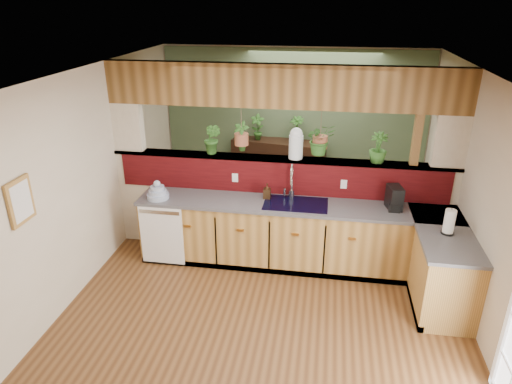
% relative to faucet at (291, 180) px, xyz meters
% --- Properties ---
extents(ground, '(4.60, 7.00, 0.01)m').
position_rel_faucet_xyz_m(ground, '(-0.17, -1.13, -1.16)').
color(ground, brown).
rests_on(ground, ground).
extents(ceiling, '(4.60, 7.00, 0.01)m').
position_rel_faucet_xyz_m(ceiling, '(-0.17, -1.13, 1.44)').
color(ceiling, brown).
rests_on(ceiling, ground).
extents(wall_back, '(4.60, 0.02, 2.60)m').
position_rel_faucet_xyz_m(wall_back, '(-0.17, 2.37, 0.14)').
color(wall_back, beige).
rests_on(wall_back, ground).
extents(wall_left, '(0.02, 7.00, 2.60)m').
position_rel_faucet_xyz_m(wall_left, '(-2.47, -1.13, 0.14)').
color(wall_left, beige).
rests_on(wall_left, ground).
extents(wall_right, '(0.02, 7.00, 2.60)m').
position_rel_faucet_xyz_m(wall_right, '(2.13, -1.13, 0.14)').
color(wall_right, beige).
rests_on(wall_right, ground).
extents(pass_through_partition, '(4.60, 0.21, 2.60)m').
position_rel_faucet_xyz_m(pass_through_partition, '(-0.14, 0.22, 0.03)').
color(pass_through_partition, beige).
rests_on(pass_through_partition, ground).
extents(pass_through_ledge, '(4.60, 0.21, 0.04)m').
position_rel_faucet_xyz_m(pass_through_ledge, '(-0.17, 0.22, 0.21)').
color(pass_through_ledge, brown).
rests_on(pass_through_ledge, ground).
extents(header_beam, '(4.60, 0.15, 0.55)m').
position_rel_faucet_xyz_m(header_beam, '(-0.17, 0.22, 1.16)').
color(header_beam, brown).
rests_on(header_beam, ground).
extents(sage_backwall, '(4.55, 0.02, 2.55)m').
position_rel_faucet_xyz_m(sage_backwall, '(-0.17, 2.35, 0.14)').
color(sage_backwall, '#4B6042').
rests_on(sage_backwall, ground).
extents(countertop, '(4.14, 1.52, 0.90)m').
position_rel_faucet_xyz_m(countertop, '(0.66, -0.26, -0.72)').
color(countertop, olive).
rests_on(countertop, ground).
extents(dishwasher, '(0.58, 0.03, 0.82)m').
position_rel_faucet_xyz_m(dishwasher, '(-1.65, -0.47, -0.71)').
color(dishwasher, white).
rests_on(dishwasher, ground).
extents(navy_sink, '(0.82, 0.50, 0.18)m').
position_rel_faucet_xyz_m(navy_sink, '(0.08, -0.15, -0.34)').
color(navy_sink, black).
rests_on(navy_sink, countertop).
extents(framed_print, '(0.04, 0.35, 0.45)m').
position_rel_faucet_xyz_m(framed_print, '(-2.44, -1.93, 0.39)').
color(framed_print, olive).
rests_on(framed_print, wall_left).
extents(faucet, '(0.21, 0.22, 0.49)m').
position_rel_faucet_xyz_m(faucet, '(0.00, 0.00, 0.00)').
color(faucet, '#B7B7B2').
rests_on(faucet, countertop).
extents(dish_stack, '(0.29, 0.29, 0.25)m').
position_rel_faucet_xyz_m(dish_stack, '(-1.73, -0.27, -0.19)').
color(dish_stack, '#98A6C4').
rests_on(dish_stack, countertop).
extents(soap_dispenser, '(0.09, 0.10, 0.21)m').
position_rel_faucet_xyz_m(soap_dispenser, '(-0.31, -0.04, -0.16)').
color(soap_dispenser, '#3D2816').
rests_on(soap_dispenser, countertop).
extents(coffee_maker, '(0.16, 0.27, 0.30)m').
position_rel_faucet_xyz_m(coffee_maker, '(1.30, -0.11, -0.13)').
color(coffee_maker, black).
rests_on(coffee_maker, countertop).
extents(paper_towel, '(0.15, 0.15, 0.31)m').
position_rel_faucet_xyz_m(paper_towel, '(1.83, -0.68, -0.12)').
color(paper_towel, black).
rests_on(paper_towel, countertop).
extents(glass_jar, '(0.19, 0.19, 0.41)m').
position_rel_faucet_xyz_m(glass_jar, '(0.03, 0.22, 0.43)').
color(glass_jar, silver).
rests_on(glass_jar, pass_through_ledge).
extents(ledge_plant_left, '(0.28, 0.25, 0.42)m').
position_rel_faucet_xyz_m(ledge_plant_left, '(-1.09, 0.22, 0.44)').
color(ledge_plant_left, '#28551D').
rests_on(ledge_plant_left, pass_through_ledge).
extents(ledge_plant_right, '(0.23, 0.23, 0.40)m').
position_rel_faucet_xyz_m(ledge_plant_right, '(1.08, 0.22, 0.42)').
color(ledge_plant_right, '#28551D').
rests_on(ledge_plant_right, pass_through_ledge).
extents(hanging_plant_a, '(0.24, 0.19, 0.51)m').
position_rel_faucet_xyz_m(hanging_plant_a, '(-0.70, 0.22, 0.61)').
color(hanging_plant_a, brown).
rests_on(hanging_plant_a, header_beam).
extents(hanging_plant_b, '(0.46, 0.43, 0.53)m').
position_rel_faucet_xyz_m(hanging_plant_b, '(0.34, 0.22, 0.68)').
color(hanging_plant_b, brown).
rests_on(hanging_plant_b, header_beam).
extents(shelving_console, '(1.67, 0.68, 1.08)m').
position_rel_faucet_xyz_m(shelving_console, '(-0.41, 2.12, -0.66)').
color(shelving_console, black).
rests_on(shelving_console, ground).
extents(shelf_plant_a, '(0.25, 0.18, 0.45)m').
position_rel_faucet_xyz_m(shelf_plant_a, '(-0.78, 2.12, 0.10)').
color(shelf_plant_a, '#28551D').
rests_on(shelf_plant_a, shelving_console).
extents(shelf_plant_b, '(0.30, 0.30, 0.44)m').
position_rel_faucet_xyz_m(shelf_plant_b, '(-0.10, 2.12, 0.10)').
color(shelf_plant_b, '#28551D').
rests_on(shelf_plant_b, shelving_console).
extents(floor_plant, '(0.69, 0.62, 0.69)m').
position_rel_faucet_xyz_m(floor_plant, '(1.14, 1.56, -0.82)').
color(floor_plant, '#28551D').
rests_on(floor_plant, ground).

